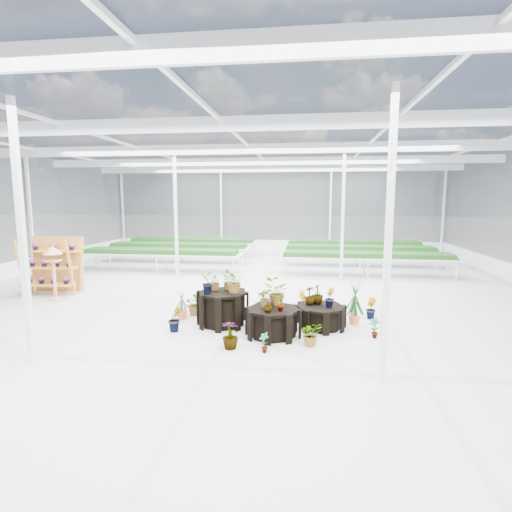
# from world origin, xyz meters

# --- Properties ---
(ground_plane) EXTENTS (24.00, 24.00, 0.00)m
(ground_plane) POSITION_xyz_m (0.00, 0.00, 0.00)
(ground_plane) COLOR gray
(ground_plane) RESTS_ON ground
(greenhouse_shell) EXTENTS (18.00, 24.00, 4.50)m
(greenhouse_shell) POSITION_xyz_m (0.00, 0.00, 2.25)
(greenhouse_shell) COLOR white
(greenhouse_shell) RESTS_ON ground
(steel_frame) EXTENTS (18.00, 24.00, 4.50)m
(steel_frame) POSITION_xyz_m (0.00, 0.00, 2.25)
(steel_frame) COLOR silver
(steel_frame) RESTS_ON ground
(nursery_benches) EXTENTS (16.00, 7.00, 0.84)m
(nursery_benches) POSITION_xyz_m (0.00, 7.20, 0.42)
(nursery_benches) COLOR silver
(nursery_benches) RESTS_ON ground
(plinth_tall) EXTENTS (1.18, 1.18, 0.78)m
(plinth_tall) POSITION_xyz_m (-0.09, -1.51, 0.39)
(plinth_tall) COLOR black
(plinth_tall) RESTS_ON ground
(plinth_mid) EXTENTS (1.25, 1.25, 0.60)m
(plinth_mid) POSITION_xyz_m (1.11, -2.11, 0.30)
(plinth_mid) COLOR black
(plinth_mid) RESTS_ON ground
(plinth_low) EXTENTS (1.31, 1.31, 0.50)m
(plinth_low) POSITION_xyz_m (2.11, -1.41, 0.25)
(plinth_low) COLOR black
(plinth_low) RESTS_ON ground
(shelf_rack) EXTENTS (1.68, 0.97, 1.71)m
(shelf_rack) POSITION_xyz_m (-5.88, 0.85, 0.86)
(shelf_rack) COLOR #B8772D
(shelf_rack) RESTS_ON ground
(bird_table) EXTENTS (0.41, 0.41, 1.57)m
(bird_table) POSITION_xyz_m (-5.28, 0.08, 0.79)
(bird_table) COLOR tan
(bird_table) RESTS_ON ground
(nursery_plants) EXTENTS (4.82, 3.11, 1.31)m
(nursery_plants) POSITION_xyz_m (0.80, -1.40, 0.58)
(nursery_plants) COLOR #154114
(nursery_plants) RESTS_ON ground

